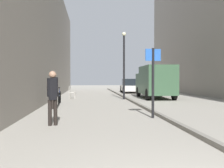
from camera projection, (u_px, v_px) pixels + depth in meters
name	position (u px, v px, depth m)	size (l,w,h in m)	color
ground_plane	(108.00, 104.00, 14.23)	(80.00, 80.00, 0.00)	gray
building_facade_left	(15.00, 22.00, 13.62)	(3.20, 40.00, 9.29)	gray
kerb_strip	(135.00, 103.00, 14.38)	(0.16, 40.00, 0.12)	slate
pedestrian_main_foreground	(54.00, 88.00, 11.81)	(0.35, 0.24, 1.77)	black
pedestrian_mid_block	(53.00, 94.00, 7.64)	(0.33, 0.25, 1.71)	black
delivery_van	(155.00, 81.00, 18.30)	(2.17, 5.14, 2.39)	#335138
parked_car	(130.00, 86.00, 25.66)	(2.01, 4.28, 1.45)	silver
street_sign_post	(153.00, 77.00, 9.08)	(0.60, 0.10, 2.60)	black
lamp_post	(124.00, 61.00, 17.28)	(0.28, 0.28, 4.76)	black
bicycle_leaning	(59.00, 97.00, 14.12)	(0.14, 1.77, 0.98)	black
cafe_chair_near_window	(71.00, 91.00, 17.83)	(0.46, 0.46, 0.94)	#B7B2A8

